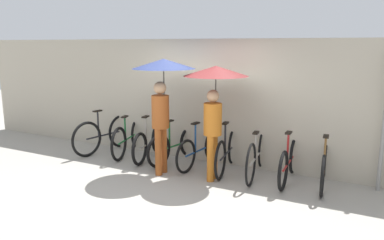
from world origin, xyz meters
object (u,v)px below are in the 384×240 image
object	(u,v)px
parked_bicycle_5	(227,152)
parked_bicycle_8	(324,165)
pedestrian_leading	(163,81)
pedestrian_center	(215,88)
parked_bicycle_2	(150,142)
parked_bicycle_4	(200,149)
parked_bicycle_7	(289,162)
parked_bicycle_0	(105,134)
parked_bicycle_3	(175,145)
parked_bicycle_6	(257,155)
parked_bicycle_1	(129,137)

from	to	relation	value
parked_bicycle_5	parked_bicycle_8	bearing A→B (deg)	-97.07
pedestrian_leading	pedestrian_center	world-z (taller)	pedestrian_leading
parked_bicycle_2	parked_bicycle_4	xyz separation A→B (m)	(1.18, 0.05, -0.00)
parked_bicycle_7	pedestrian_leading	size ratio (longest dim) A/B	0.77
parked_bicycle_0	parked_bicycle_4	bearing A→B (deg)	-78.32
parked_bicycle_3	parked_bicycle_5	distance (m)	1.18
parked_bicycle_5	parked_bicycle_8	size ratio (longest dim) A/B	1.00
parked_bicycle_4	parked_bicycle_6	distance (m)	1.17
parked_bicycle_4	parked_bicycle_7	size ratio (longest dim) A/B	1.02
pedestrian_leading	parked_bicycle_5	bearing A→B (deg)	30.39
parked_bicycle_3	pedestrian_center	size ratio (longest dim) A/B	0.82
parked_bicycle_5	pedestrian_leading	distance (m)	1.82
parked_bicycle_5	parked_bicycle_2	bearing A→B (deg)	82.23
pedestrian_center	parked_bicycle_1	bearing A→B (deg)	162.27
parked_bicycle_4	pedestrian_leading	distance (m)	1.60
parked_bicycle_6	parked_bicycle_8	xyz separation A→B (m)	(1.18, 0.02, -0.03)
parked_bicycle_7	pedestrian_center	xyz separation A→B (m)	(-1.24, -0.46, 1.29)
parked_bicycle_0	parked_bicycle_1	distance (m)	0.59
parked_bicycle_2	parked_bicycle_7	distance (m)	2.94
parked_bicycle_4	parked_bicycle_0	bearing A→B (deg)	97.61
parked_bicycle_0	parked_bicycle_4	distance (m)	2.35
parked_bicycle_6	parked_bicycle_7	xyz separation A→B (m)	(0.59, -0.03, -0.04)
parked_bicycle_0	parked_bicycle_5	size ratio (longest dim) A/B	1.04
pedestrian_center	parked_bicycle_3	bearing A→B (deg)	149.80
parked_bicycle_3	parked_bicycle_4	size ratio (longest dim) A/B	1.00
pedestrian_leading	pedestrian_center	size ratio (longest dim) A/B	1.05
parked_bicycle_0	pedestrian_center	xyz separation A→B (m)	(2.87, -0.43, 1.25)
parked_bicycle_4	parked_bicycle_5	bearing A→B (deg)	-87.82
parked_bicycle_2	parked_bicycle_8	bearing A→B (deg)	-99.43
parked_bicycle_4	pedestrian_leading	xyz separation A→B (m)	(-0.45, -0.66, 1.39)
parked_bicycle_8	parked_bicycle_0	bearing A→B (deg)	85.15
parked_bicycle_8	parked_bicycle_4	bearing A→B (deg)	84.15
pedestrian_center	parked_bicycle_2	bearing A→B (deg)	160.13
parked_bicycle_0	pedestrian_leading	size ratio (longest dim) A/B	0.82
parked_bicycle_4	parked_bicycle_7	world-z (taller)	parked_bicycle_4
parked_bicycle_8	pedestrian_leading	size ratio (longest dim) A/B	0.80
parked_bicycle_3	parked_bicycle_6	xyz separation A→B (m)	(1.76, -0.05, 0.04)
parked_bicycle_8	parked_bicycle_5	bearing A→B (deg)	85.30
pedestrian_leading	parked_bicycle_1	bearing A→B (deg)	152.21
parked_bicycle_3	parked_bicycle_8	distance (m)	2.94
parked_bicycle_6	parked_bicycle_7	bearing A→B (deg)	-99.00
parked_bicycle_2	pedestrian_leading	distance (m)	1.68
parked_bicycle_3	parked_bicycle_4	world-z (taller)	parked_bicycle_4
parked_bicycle_0	parked_bicycle_5	bearing A→B (deg)	-79.40
parked_bicycle_4	pedestrian_leading	bearing A→B (deg)	151.25
pedestrian_leading	pedestrian_center	distance (m)	0.99
parked_bicycle_2	pedestrian_leading	bearing A→B (deg)	-140.10
parked_bicycle_1	pedestrian_center	distance (m)	2.67
pedestrian_leading	parked_bicycle_4	bearing A→B (deg)	55.04
parked_bicycle_0	parked_bicycle_7	bearing A→B (deg)	-79.84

